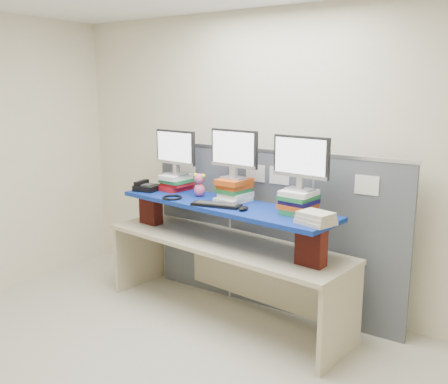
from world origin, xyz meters
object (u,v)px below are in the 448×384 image
Objects in this scene: keyboard at (216,205)px; blue_board at (224,205)px; monitor_right at (301,160)px; desk_phone at (146,187)px; monitor_left at (175,150)px; desk at (224,256)px; monitor_center at (234,151)px.

blue_board is at bearing 83.80° from keyboard.
monitor_right reaches higher than desk_phone.
monitor_left is 0.89m from keyboard.
blue_board is at bearing -170.46° from monitor_right.
desk is 1.16m from monitor_left.
blue_board is 0.49m from monitor_center.
monitor_left is at bearing 180.00° from monitor_right.
blue_board is 4.23× the size of monitor_left.
keyboard is at bearing -18.89° from desk_phone.
desk is at bearing -170.46° from monitor_right.
keyboard is at bearing -18.36° from monitor_left.
monitor_left is 1.00× the size of monitor_center.
monitor_center is at bearing 82.91° from blue_board.
blue_board is 8.41× the size of desk_phone.
monitor_right is (1.43, -0.17, 0.04)m from monitor_left.
desk_phone is (-0.96, 0.16, 0.02)m from keyboard.
monitor_right is at bearing 9.54° from blue_board.
desk is at bearing -9.22° from monitor_left.
keyboard is 1.78× the size of desk_phone.
blue_board is 4.72× the size of keyboard.
monitor_left reaches higher than desk_phone.
monitor_center is at bearing -180.00° from monitor_right.
monitor_left is 1.44m from monitor_right.
keyboard is (-0.70, -0.17, -0.43)m from monitor_right.
desk_phone is (-0.97, -0.09, -0.42)m from monitor_center.
monitor_left is (-0.71, 0.20, 0.42)m from blue_board.
blue_board is at bearing -10.88° from desk_phone.
blue_board is 0.95m from desk_phone.
monitor_right reaches higher than monitor_left.
monitor_left is at bearing 170.78° from desk.
blue_board is 4.23× the size of monitor_center.
blue_board is 0.85m from monitor_right.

